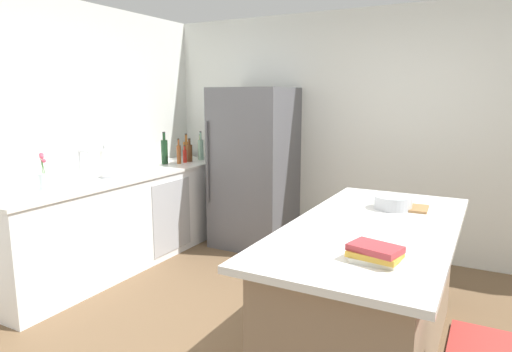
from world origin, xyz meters
The scene contains 19 objects.
ground_plane centered at (0.00, 0.00, 0.00)m, with size 7.20×7.20×0.00m, color brown.
wall_rear centered at (0.00, 2.25, 1.30)m, with size 6.00×0.10×2.60m, color silver.
wall_left centered at (-2.45, 0.00, 1.30)m, with size 0.10×6.00×2.60m, color silver.
counter_run_left centered at (-2.07, 0.69, 0.46)m, with size 0.68×2.85×0.93m.
kitchen_island centered at (0.57, 0.17, 0.46)m, with size 0.97×2.07×0.91m.
refrigerator centered at (-1.18, 1.83, 0.90)m, with size 0.83×0.77×1.79m.
sink_faucet centered at (-2.12, 0.23, 1.08)m, with size 0.15×0.05×0.30m.
flower_vase centered at (-2.09, -0.18, 1.02)m, with size 0.09×0.09×0.32m.
paper_towel_roll centered at (-2.09, 0.49, 1.06)m, with size 0.14×0.14×0.31m.
olive_oil_bottle centered at (-2.05, 2.00, 1.05)m, with size 0.06×0.06×0.30m.
gin_bottle centered at (-1.98, 1.91, 1.06)m, with size 0.07×0.07×0.35m.
whiskey_bottle centered at (-2.12, 1.81, 1.05)m, with size 0.08×0.08×0.32m.
syrup_bottle centered at (-2.01, 1.72, 1.04)m, with size 0.07×0.07×0.28m.
hot_sauce_bottle centered at (-2.01, 1.63, 1.01)m, with size 0.05×0.05×0.21m.
vinegar_bottle centered at (-2.01, 1.53, 1.04)m, with size 0.05×0.05×0.29m.
wine_bottle centered at (-2.15, 1.43, 1.08)m, with size 0.08×0.08×0.37m.
cookbook_stack centered at (0.73, -0.46, 0.95)m, with size 0.27×0.21×0.09m.
mixing_bowl centered at (0.59, 0.63, 0.96)m, with size 0.26×0.26×0.09m.
cutting_board centered at (0.66, 0.68, 0.92)m, with size 0.34×0.24×0.02m.
Camera 1 is at (1.19, -2.54, 1.71)m, focal length 31.17 mm.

